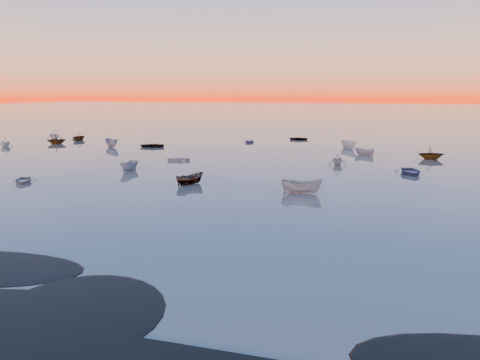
% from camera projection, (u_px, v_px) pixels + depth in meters
% --- Properties ---
extents(ground, '(600.00, 600.00, 0.00)m').
position_uv_depth(ground, '(336.00, 133.00, 117.04)').
color(ground, '#655C54').
rests_on(ground, ground).
extents(mud_lobes, '(140.00, 6.00, 0.07)m').
position_uv_depth(mud_lobes, '(142.00, 314.00, 21.91)').
color(mud_lobes, black).
rests_on(mud_lobes, ground).
extents(moored_fleet, '(124.00, 58.00, 1.20)m').
position_uv_depth(moored_fleet, '(309.00, 158.00, 72.77)').
color(moored_fleet, '#B8B8B4').
rests_on(moored_fleet, ground).
extents(boat_near_left, '(3.86, 3.25, 0.91)m').
position_uv_depth(boat_near_left, '(23.00, 183.00, 53.40)').
color(boat_near_left, gray).
rests_on(boat_near_left, ground).
extents(boat_near_center, '(2.09, 4.34, 1.46)m').
position_uv_depth(boat_near_center, '(301.00, 193.00, 47.90)').
color(boat_near_center, gray).
rests_on(boat_near_center, ground).
extents(boat_near_right, '(3.42, 1.57, 1.19)m').
position_uv_depth(boat_near_right, '(338.00, 165.00, 66.32)').
color(boat_near_right, gray).
rests_on(boat_near_right, ground).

